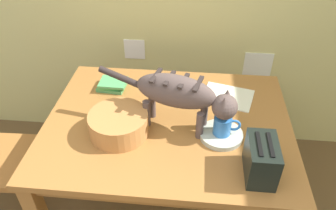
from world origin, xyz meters
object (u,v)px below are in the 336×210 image
(magazine, at_px, (227,96))
(wicker_basket, at_px, (119,124))
(book_stack, at_px, (113,84))
(coffee_mug, at_px, (223,125))
(dining_table, at_px, (168,133))
(toaster, at_px, (261,159))
(saucer_bowl, at_px, (221,135))
(cat, at_px, (182,95))

(magazine, bearing_deg, wicker_basket, -132.19)
(book_stack, xyz_separation_m, wicker_basket, (0.12, -0.38, 0.03))
(coffee_mug, relative_size, book_stack, 0.76)
(dining_table, bearing_deg, toaster, -36.70)
(saucer_bowl, xyz_separation_m, wicker_basket, (-0.49, -0.02, 0.05))
(cat, bearing_deg, toaster, 66.79)
(dining_table, height_order, saucer_bowl, saucer_bowl)
(saucer_bowl, relative_size, magazine, 0.76)
(wicker_basket, relative_size, toaster, 1.43)
(cat, xyz_separation_m, saucer_bowl, (0.20, -0.05, -0.19))
(saucer_bowl, distance_m, toaster, 0.27)
(dining_table, distance_m, book_stack, 0.45)
(saucer_bowl, xyz_separation_m, toaster, (0.15, -0.22, 0.07))
(cat, bearing_deg, dining_table, -109.01)
(cat, distance_m, book_stack, 0.55)
(cat, xyz_separation_m, wicker_basket, (-0.30, -0.07, -0.14))
(toaster, bearing_deg, cat, 142.62)
(dining_table, relative_size, cat, 1.86)
(saucer_bowl, distance_m, magazine, 0.34)
(magazine, bearing_deg, cat, -115.95)
(cat, height_order, coffee_mug, cat)
(saucer_bowl, relative_size, book_stack, 1.23)
(wicker_basket, bearing_deg, magazine, 33.33)
(book_stack, relative_size, wicker_basket, 0.59)
(dining_table, relative_size, book_stack, 7.36)
(cat, relative_size, book_stack, 3.96)
(wicker_basket, bearing_deg, coffee_mug, 2.41)
(toaster, bearing_deg, dining_table, 143.30)
(dining_table, height_order, magazine, magazine)
(book_stack, bearing_deg, cat, -36.42)
(saucer_bowl, bearing_deg, book_stack, 149.74)
(coffee_mug, height_order, book_stack, coffee_mug)
(dining_table, bearing_deg, saucer_bowl, -19.72)
(magazine, bearing_deg, saucer_bowl, -83.38)
(wicker_basket, bearing_deg, toaster, -16.84)
(dining_table, height_order, cat, cat)
(book_stack, bearing_deg, toaster, -36.86)
(saucer_bowl, relative_size, coffee_mug, 1.62)
(dining_table, distance_m, coffee_mug, 0.33)
(dining_table, bearing_deg, magazine, 37.30)
(cat, distance_m, magazine, 0.42)
(cat, xyz_separation_m, coffee_mug, (0.20, -0.05, -0.13))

